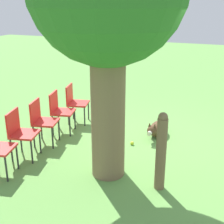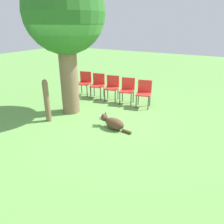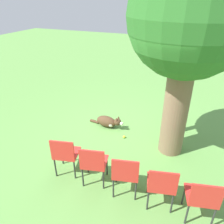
{
  "view_description": "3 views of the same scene",
  "coord_description": "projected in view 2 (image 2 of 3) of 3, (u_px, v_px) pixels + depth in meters",
  "views": [
    {
      "loc": [
        -1.51,
        5.06,
        2.62
      ],
      "look_at": [
        0.12,
        0.95,
        1.01
      ],
      "focal_mm": 50.0,
      "sensor_mm": 36.0,
      "label": 1
    },
    {
      "loc": [
        -4.66,
        -3.14,
        2.56
      ],
      "look_at": [
        -0.21,
        -0.6,
        0.44
      ],
      "focal_mm": 35.0,
      "sensor_mm": 36.0,
      "label": 2
    },
    {
      "loc": [
        4.33,
        1.3,
        3.13
      ],
      "look_at": [
        -0.27,
        -0.54,
        0.44
      ],
      "focal_mm": 35.0,
      "sensor_mm": 36.0,
      "label": 3
    }
  ],
  "objects": [
    {
      "name": "tennis_ball",
      "position": [
        101.0,
        118.0,
        6.2
      ],
      "size": [
        0.07,
        0.07,
        0.07
      ],
      "color": "#CCE033",
      "rests_on": "ground_plane"
    },
    {
      "name": "red_chair_3",
      "position": [
        98.0,
        84.0,
        7.87
      ],
      "size": [
        0.51,
        0.52,
        0.85
      ],
      "rotation": [
        0.0,
        0.0,
        3.37
      ],
      "color": "red",
      "rests_on": "ground_plane"
    },
    {
      "name": "red_chair_2",
      "position": [
        112.0,
        86.0,
        7.57
      ],
      "size": [
        0.51,
        0.52,
        0.85
      ],
      "rotation": [
        0.0,
        0.0,
        3.37
      ],
      "color": "red",
      "rests_on": "ground_plane"
    },
    {
      "name": "red_chair_1",
      "position": [
        127.0,
        89.0,
        7.27
      ],
      "size": [
        0.51,
        0.52,
        0.85
      ],
      "rotation": [
        0.0,
        0.0,
        3.37
      ],
      "color": "red",
      "rests_on": "ground_plane"
    },
    {
      "name": "dog",
      "position": [
        113.0,
        123.0,
        5.63
      ],
      "size": [
        0.36,
        0.99,
        0.38
      ],
      "rotation": [
        0.0,
        0.0,
        1.44
      ],
      "color": "#513823",
      "rests_on": "ground_plane"
    },
    {
      "name": "oak_tree",
      "position": [
        64.0,
        16.0,
        5.72
      ],
      "size": [
        2.17,
        2.17,
        3.89
      ],
      "color": "#7A6047",
      "rests_on": "ground_plane"
    },
    {
      "name": "red_chair_0",
      "position": [
        144.0,
        92.0,
        6.97
      ],
      "size": [
        0.51,
        0.52,
        0.85
      ],
      "rotation": [
        0.0,
        0.0,
        3.37
      ],
      "color": "red",
      "rests_on": "ground_plane"
    },
    {
      "name": "red_chair_4",
      "position": [
        85.0,
        81.0,
        8.17
      ],
      "size": [
        0.51,
        0.52,
        0.85
      ],
      "rotation": [
        0.0,
        0.0,
        3.37
      ],
      "color": "red",
      "rests_on": "ground_plane"
    },
    {
      "name": "fence_post",
      "position": [
        47.0,
        101.0,
        5.89
      ],
      "size": [
        0.15,
        0.15,
        1.18
      ],
      "color": "brown",
      "rests_on": "ground_plane"
    },
    {
      "name": "ground_plane",
      "position": [
        97.0,
        120.0,
        6.16
      ],
      "size": [
        30.0,
        30.0,
        0.0
      ],
      "primitive_type": "plane",
      "color": "#609947"
    }
  ]
}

